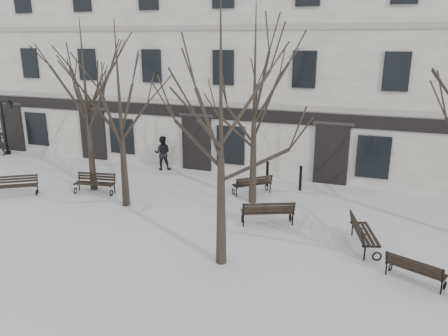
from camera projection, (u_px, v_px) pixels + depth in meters
The scene contains 17 objects.
ground at pixel (200, 240), 15.25m from camera, with size 100.00×100.00×0.00m, color silver.
building at pixel (285, 61), 25.36m from camera, with size 40.40×10.20×11.40m.
tree_1 at pixel (119, 94), 17.17m from camera, with size 5.25×5.25×7.50m.
tree_2 at pixel (221, 101), 12.31m from camera, with size 5.67×5.67×8.11m.
tree_4 at pixel (85, 86), 19.07m from camera, with size 5.36×5.36×7.66m.
tree_5 at pixel (255, 82), 17.39m from camera, with size 5.71×5.71×8.16m.
bench_0 at pixel (17, 185), 19.53m from camera, with size 1.81×1.47×0.89m.
bench_1 at pixel (268, 212), 16.38m from camera, with size 2.06×1.43×0.99m.
bench_2 at pixel (415, 269), 12.48m from camera, with size 1.71×1.16×0.82m.
bench_3 at pixel (95, 182), 19.81m from camera, with size 1.90×0.96×0.92m.
bench_4 at pixel (253, 184), 19.68m from camera, with size 1.73×1.61×0.89m.
bench_5 at pixel (363, 233), 14.60m from camera, with size 1.20×2.05×0.98m.
lamp_post at pixel (7, 123), 26.04m from camera, with size 1.05×0.39×3.35m.
bollard_a at pixel (267, 173), 20.72m from camera, with size 0.16×0.16×1.21m.
bollard_b at pixel (301, 177), 20.11m from camera, with size 0.15×0.15×1.21m.
pedestrian_a at pixel (2, 155), 26.39m from camera, with size 0.65×0.42×1.77m, color black.
pedestrian_b at pixel (163, 169), 23.54m from camera, with size 0.90×0.70×1.84m, color black.
Camera 1 is at (5.51, -12.78, 6.76)m, focal length 35.00 mm.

